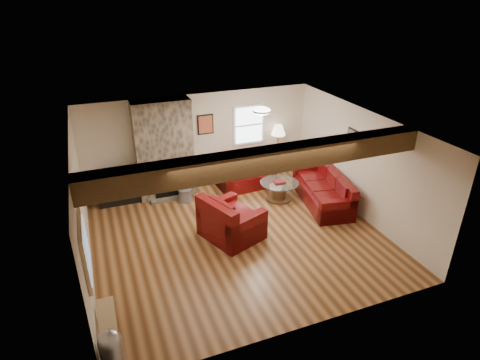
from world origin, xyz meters
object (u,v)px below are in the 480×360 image
object	(u,v)px
armchair_red	(232,217)
floor_lamp	(278,133)
tv_cabinet	(119,193)
coffee_table	(279,191)
sofa_three	(323,189)
television	(117,176)
loveseat	(246,173)

from	to	relation	value
armchair_red	floor_lamp	size ratio (longest dim) A/B	0.77
tv_cabinet	coffee_table	bearing A→B (deg)	-18.89
armchair_red	tv_cabinet	bearing A→B (deg)	19.70
tv_cabinet	floor_lamp	world-z (taller)	floor_lamp
tv_cabinet	floor_lamp	bearing A→B (deg)	-0.88
coffee_table	tv_cabinet	distance (m)	4.00
floor_lamp	armchair_red	bearing A→B (deg)	-133.33
sofa_three	television	distance (m)	5.06
sofa_three	coffee_table	bearing A→B (deg)	-112.02
tv_cabinet	television	bearing A→B (deg)	0.00
sofa_three	television	bearing A→B (deg)	-101.11
television	loveseat	bearing A→B (deg)	-5.22
television	sofa_three	bearing A→B (deg)	-21.78
tv_cabinet	television	size ratio (longest dim) A/B	1.36
coffee_table	floor_lamp	size ratio (longest dim) A/B	0.63
tv_cabinet	television	xyz separation A→B (m)	(0.00, 0.00, 0.47)
coffee_table	loveseat	bearing A→B (deg)	116.90
sofa_three	television	world-z (taller)	television
sofa_three	tv_cabinet	size ratio (longest dim) A/B	2.03
loveseat	television	bearing A→B (deg)	171.36
armchair_red	coffee_table	distance (m)	2.06
loveseat	coffee_table	xyz separation A→B (m)	(0.51, -1.00, -0.16)
television	floor_lamp	bearing A→B (deg)	-0.88
loveseat	tv_cabinet	size ratio (longest dim) A/B	1.43
armchair_red	coffee_table	size ratio (longest dim) A/B	1.21
coffee_table	tv_cabinet	world-z (taller)	tv_cabinet
armchair_red	tv_cabinet	xyz separation A→B (m)	(-2.09, 2.43, -0.22)
sofa_three	television	size ratio (longest dim) A/B	2.76
armchair_red	floor_lamp	distance (m)	3.36
loveseat	coffee_table	size ratio (longest dim) A/B	1.53
sofa_three	loveseat	world-z (taller)	sofa_three
sofa_three	coffee_table	xyz separation A→B (m)	(-0.90, 0.58, -0.17)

